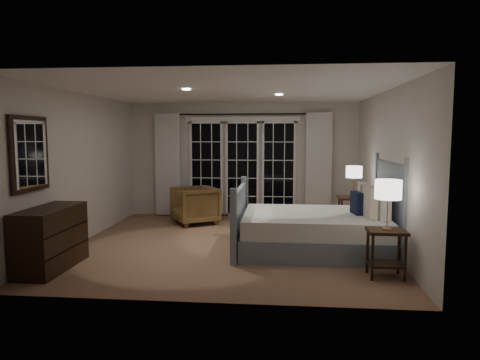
# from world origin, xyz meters

# --- Properties ---
(floor) EXTENTS (5.00, 5.00, 0.00)m
(floor) POSITION_xyz_m (0.00, 0.00, 0.00)
(floor) COLOR #89664A
(floor) RESTS_ON ground
(ceiling) EXTENTS (5.00, 5.00, 0.00)m
(ceiling) POSITION_xyz_m (0.00, 0.00, 2.50)
(ceiling) COLOR white
(ceiling) RESTS_ON wall_back
(wall_left) EXTENTS (0.02, 5.00, 2.50)m
(wall_left) POSITION_xyz_m (-2.50, 0.00, 1.25)
(wall_left) COLOR beige
(wall_left) RESTS_ON floor
(wall_right) EXTENTS (0.02, 5.00, 2.50)m
(wall_right) POSITION_xyz_m (2.50, 0.00, 1.25)
(wall_right) COLOR beige
(wall_right) RESTS_ON floor
(wall_back) EXTENTS (5.00, 0.02, 2.50)m
(wall_back) POSITION_xyz_m (0.00, 2.50, 1.25)
(wall_back) COLOR beige
(wall_back) RESTS_ON floor
(wall_front) EXTENTS (5.00, 0.02, 2.50)m
(wall_front) POSITION_xyz_m (0.00, -2.50, 1.25)
(wall_front) COLOR beige
(wall_front) RESTS_ON floor
(french_doors) EXTENTS (2.50, 0.04, 2.20)m
(french_doors) POSITION_xyz_m (0.00, 2.46, 1.09)
(french_doors) COLOR black
(french_doors) RESTS_ON wall_back
(curtain_rod) EXTENTS (3.50, 0.03, 0.03)m
(curtain_rod) POSITION_xyz_m (0.00, 2.40, 2.25)
(curtain_rod) COLOR black
(curtain_rod) RESTS_ON wall_back
(curtain_left) EXTENTS (0.55, 0.10, 2.25)m
(curtain_left) POSITION_xyz_m (-1.65, 2.38, 1.15)
(curtain_left) COLOR silver
(curtain_left) RESTS_ON curtain_rod
(curtain_right) EXTENTS (0.55, 0.10, 2.25)m
(curtain_right) POSITION_xyz_m (1.65, 2.38, 1.15)
(curtain_right) COLOR silver
(curtain_right) RESTS_ON curtain_rod
(downlight_a) EXTENTS (0.12, 0.12, 0.01)m
(downlight_a) POSITION_xyz_m (0.80, 0.60, 2.49)
(downlight_a) COLOR white
(downlight_a) RESTS_ON ceiling
(downlight_b) EXTENTS (0.12, 0.12, 0.01)m
(downlight_b) POSITION_xyz_m (-0.60, -0.40, 2.49)
(downlight_b) COLOR white
(downlight_b) RESTS_ON ceiling
(bed) EXTENTS (2.37, 1.71, 1.39)m
(bed) POSITION_xyz_m (1.41, -0.25, 0.34)
(bed) COLOR gray
(bed) RESTS_ON floor
(nightstand_left) EXTENTS (0.47, 0.38, 0.61)m
(nightstand_left) POSITION_xyz_m (2.17, -1.46, 0.40)
(nightstand_left) COLOR black
(nightstand_left) RESTS_ON floor
(nightstand_right) EXTENTS (0.54, 0.43, 0.70)m
(nightstand_right) POSITION_xyz_m (2.15, 0.88, 0.46)
(nightstand_right) COLOR black
(nightstand_right) RESTS_ON floor
(lamp_left) EXTENTS (0.33, 0.33, 0.63)m
(lamp_left) POSITION_xyz_m (2.17, -1.46, 1.12)
(lamp_left) COLOR #BC804B
(lamp_left) RESTS_ON nightstand_left
(lamp_right) EXTENTS (0.28, 0.28, 0.55)m
(lamp_right) POSITION_xyz_m (2.15, 0.88, 1.13)
(lamp_right) COLOR #BC804B
(lamp_right) RESTS_ON nightstand_right
(armchair) EXTENTS (1.13, 1.12, 0.76)m
(armchair) POSITION_xyz_m (-0.89, 1.58, 0.38)
(armchair) COLOR brown
(armchair) RESTS_ON floor
(dresser) EXTENTS (0.50, 1.18, 0.84)m
(dresser) POSITION_xyz_m (-2.23, -1.53, 0.42)
(dresser) COLOR black
(dresser) RESTS_ON floor
(mirror) EXTENTS (0.05, 0.85, 1.00)m
(mirror) POSITION_xyz_m (-2.47, -1.53, 1.55)
(mirror) COLOR black
(mirror) RESTS_ON wall_left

